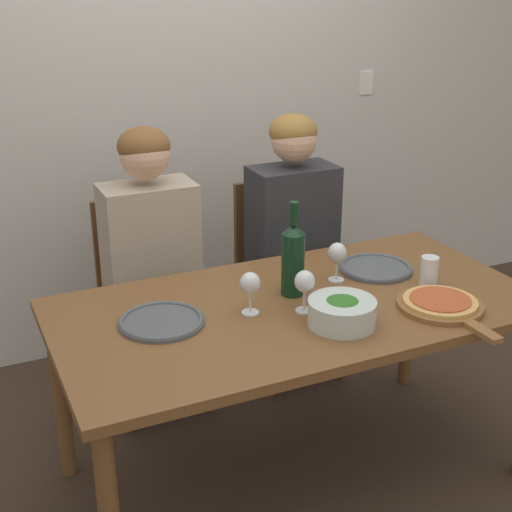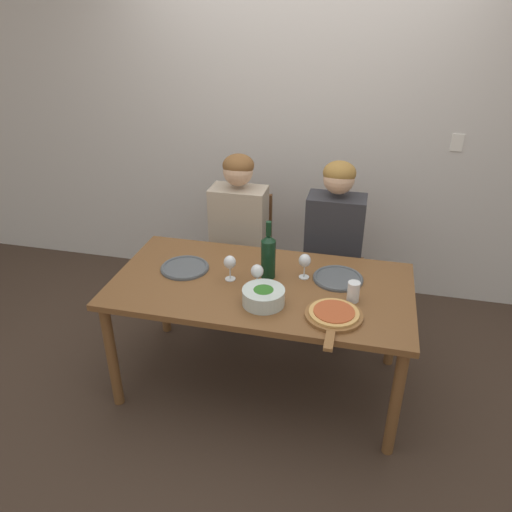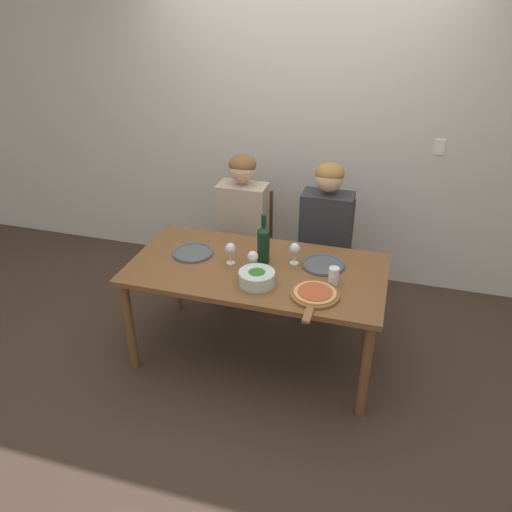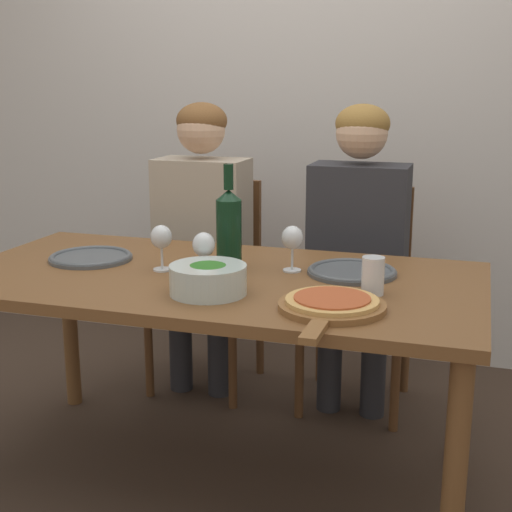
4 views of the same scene
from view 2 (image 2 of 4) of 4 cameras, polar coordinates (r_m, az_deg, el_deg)
The scene contains 16 objects.
ground_plane at distance 3.26m, azimuth 0.51°, elevation -14.08°, with size 40.00×40.00×0.00m, color #3D2D23.
back_wall at distance 3.82m, azimuth 5.25°, elevation 15.32°, with size 10.00×0.06×2.70m.
dining_table at distance 2.86m, azimuth 0.57°, elevation -4.42°, with size 1.69×0.86×0.72m.
chair_left at distance 3.67m, azimuth -1.53°, elevation 0.69°, with size 0.42×0.42×0.90m.
chair_right at distance 3.57m, azimuth 8.81°, elevation -0.45°, with size 0.42×0.42×0.90m.
person_woman at distance 3.47m, azimuth -2.03°, elevation 3.63°, with size 0.47×0.51×1.24m.
person_man at distance 3.37m, azimuth 8.94°, elevation 2.50°, with size 0.47×0.51×1.24m.
wine_bottle at distance 2.82m, azimuth 1.41°, elevation 0.09°, with size 0.08×0.08×0.35m.
broccoli_bowl at distance 2.62m, azimuth 0.86°, elevation -4.62°, with size 0.23×0.23×0.09m.
dinner_plate_left at distance 2.99m, azimuth -8.14°, elevation -1.31°, with size 0.29×0.29×0.02m.
dinner_plate_right at distance 2.89m, azimuth 9.36°, elevation -2.50°, with size 0.29×0.29×0.02m.
pizza_on_board at distance 2.56m, azimuth 8.87°, elevation -6.69°, with size 0.29×0.43×0.04m.
wine_glass_left at distance 2.81m, azimuth -3.01°, elevation -0.85°, with size 0.07×0.07×0.15m.
wine_glass_right at distance 2.84m, azimuth 5.59°, elevation -0.64°, with size 0.07×0.07×0.15m.
wine_glass_centre at distance 2.72m, azimuth 0.13°, elevation -1.88°, with size 0.07×0.07×0.15m.
water_tumbler at distance 2.69m, azimuth 11.07°, elevation -4.01°, with size 0.07×0.07×0.11m.
Camera 2 is at (0.53, -2.36, 2.19)m, focal length 35.00 mm.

